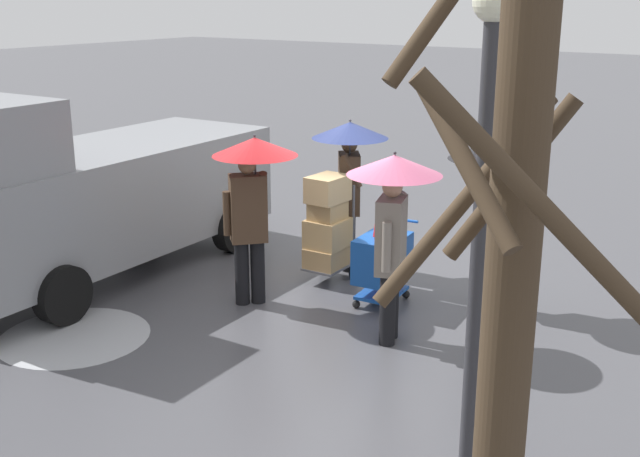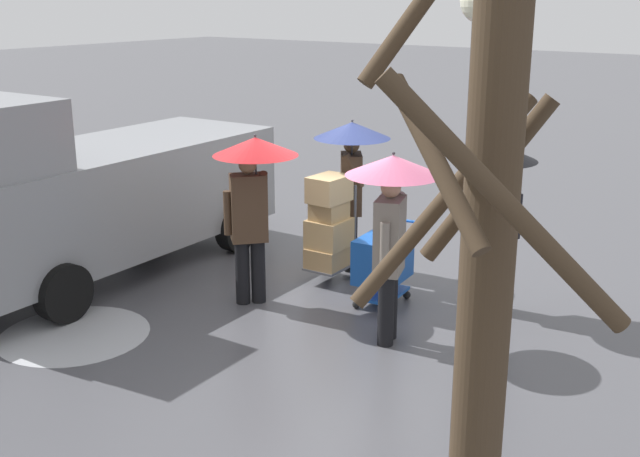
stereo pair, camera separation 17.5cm
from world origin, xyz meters
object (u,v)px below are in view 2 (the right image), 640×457
Objects in this scene: cargo_van_parked_right at (91,192)px; pedestrian_black_side at (494,186)px; pedestrian_pink_side at (391,204)px; street_lamp at (471,212)px; shopping_cart_vendor at (383,261)px; pedestrian_white_side at (352,160)px; hand_dolly_boxes at (329,226)px; bare_tree_near at (477,360)px; pedestrian_far_side at (253,180)px.

cargo_van_parked_right is 5.36m from pedestrian_black_side.
street_lamp is at bearing 129.59° from pedestrian_pink_side.
cargo_van_parked_right is 4.10m from shopping_cart_vendor.
pedestrian_pink_side is 1.00× the size of pedestrian_white_side.
hand_dolly_boxes is 5.35m from street_lamp.
pedestrian_black_side is (-1.17, -0.58, 1.00)m from shopping_cart_vendor.
street_lamp is (-6.45, 1.97, 1.19)m from cargo_van_parked_right.
cargo_van_parked_right is 1.40× the size of street_lamp.
bare_tree_near reaches higher than shopping_cart_vendor.
pedestrian_far_side is at bearing 73.57° from hand_dolly_boxes.
bare_tree_near is (-2.28, 5.55, 0.61)m from pedestrian_black_side.
pedestrian_pink_side is at bearing 144.53° from hand_dolly_boxes.
hand_dolly_boxes is 0.98m from pedestrian_white_side.
hand_dolly_boxes is at bearing -15.08° from shopping_cart_vendor.
pedestrian_pink_side and pedestrian_white_side have the same top height.
pedestrian_far_side is (2.50, 1.46, 0.01)m from pedestrian_black_side.
hand_dolly_boxes is 0.68× the size of pedestrian_black_side.
street_lamp reaches higher than pedestrian_pink_side.
pedestrian_white_side is at bearing -100.47° from pedestrian_far_side.
pedestrian_pink_side and pedestrian_black_side have the same top height.
hand_dolly_boxes is (1.00, -0.27, 0.22)m from shopping_cart_vendor.
pedestrian_far_side is at bearing -31.58° from street_lamp.
pedestrian_black_side is 6.03m from bare_tree_near.
pedestrian_black_side is (-2.16, -0.31, 0.78)m from hand_dolly_boxes.
pedestrian_black_side is at bearing -153.70° from shopping_cart_vendor.
pedestrian_far_side is at bearing 30.24° from pedestrian_black_side.
pedestrian_pink_side is (-0.61, 0.88, 1.02)m from shopping_cart_vendor.
pedestrian_far_side is at bearing -169.25° from cargo_van_parked_right.
cargo_van_parked_right reaches higher than pedestrian_pink_side.
cargo_van_parked_right is 2.52× the size of pedestrian_white_side.
pedestrian_black_side and pedestrian_white_side have the same top height.
pedestrian_white_side is at bearing -46.33° from pedestrian_pink_side.
shopping_cart_vendor is 0.49× the size of pedestrian_white_side.
bare_tree_near is at bearing 127.59° from pedestrian_white_side.
pedestrian_white_side is at bearing -48.67° from street_lamp.
shopping_cart_vendor is 0.49× the size of pedestrian_far_side.
bare_tree_near is 1.85m from street_lamp.
pedestrian_pink_side is 5.02m from bare_tree_near.
pedestrian_white_side is 0.56× the size of street_lamp.
pedestrian_pink_side is 1.00× the size of pedestrian_far_side.
pedestrian_pink_side and pedestrian_far_side have the same top height.
pedestrian_far_side is 0.56× the size of street_lamp.
shopping_cart_vendor is at bearing -160.48° from cargo_van_parked_right.
cargo_van_parked_right is 3.58m from pedestrian_white_side.
cargo_van_parked_right is 1.20× the size of bare_tree_near.
hand_dolly_boxes is 7.01m from bare_tree_near.
pedestrian_white_side is at bearing -39.16° from shopping_cart_vendor.
pedestrian_pink_side is at bearing -179.78° from pedestrian_far_side.
street_lamp is at bearing 110.63° from pedestrian_black_side.
pedestrian_pink_side is at bearing -50.41° from street_lamp.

